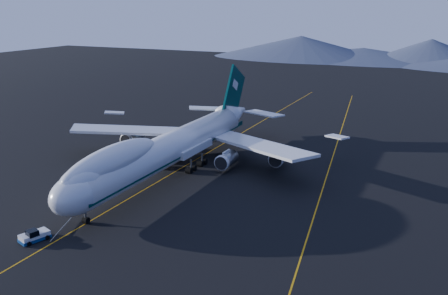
% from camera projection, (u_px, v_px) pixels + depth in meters
% --- Properties ---
extents(ground, '(500.00, 500.00, 0.00)m').
position_uv_depth(ground, '(171.00, 174.00, 103.30)').
color(ground, black).
rests_on(ground, ground).
extents(taxiway_line_main, '(0.25, 220.00, 0.01)m').
position_uv_depth(taxiway_line_main, '(171.00, 174.00, 103.30)').
color(taxiway_line_main, '#C5880B').
rests_on(taxiway_line_main, ground).
extents(taxiway_line_side, '(28.08, 198.09, 0.01)m').
position_uv_depth(taxiway_line_side, '(325.00, 180.00, 99.89)').
color(taxiway_line_side, '#C5880B').
rests_on(taxiway_line_side, ground).
extents(boeing_747, '(59.62, 72.43, 19.37)m').
position_uv_depth(boeing_747, '(170.00, 147.00, 101.72)').
color(boeing_747, silver).
rests_on(boeing_747, ground).
extents(pushback_tug, '(3.51, 4.82, 1.89)m').
position_uv_depth(pushback_tug, '(35.00, 237.00, 74.34)').
color(pushback_tug, silver).
rests_on(pushback_tug, ground).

